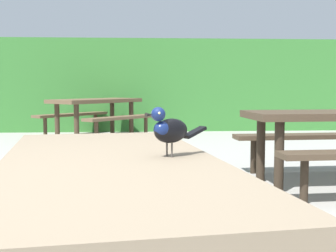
{
  "coord_description": "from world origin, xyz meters",
  "views": [
    {
      "loc": [
        0.37,
        -1.4,
        1.0
      ],
      "look_at": [
        0.5,
        0.46,
        0.84
      ],
      "focal_mm": 50.35,
      "sensor_mm": 36.0,
      "label": 1
    }
  ],
  "objects": [
    {
      "name": "bird_grackle",
      "position": [
        0.49,
        0.3,
        0.84
      ],
      "size": [
        0.24,
        0.19,
        0.18
      ],
      "color": "black",
      "rests_on": "picnic_table_foreground"
    },
    {
      "name": "picnic_table_foreground",
      "position": [
        0.28,
        0.28,
        0.56
      ],
      "size": [
        1.89,
        1.91,
        0.74
      ],
      "color": "#84725B",
      "rests_on": "ground"
    },
    {
      "name": "hedge_wall",
      "position": [
        0.0,
        9.33,
        1.0
      ],
      "size": [
        28.0,
        1.29,
        1.99
      ],
      "primitive_type": "cube",
      "color": "#387A33",
      "rests_on": "ground"
    },
    {
      "name": "picnic_table_mid_right",
      "position": [
        -0.36,
        7.59,
        0.56
      ],
      "size": [
        2.39,
        2.4,
        0.74
      ],
      "color": "brown",
      "rests_on": "ground"
    }
  ]
}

